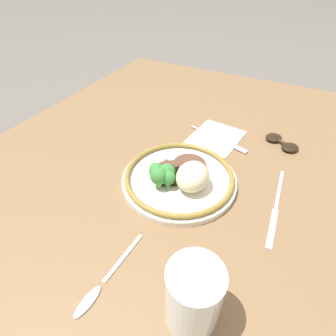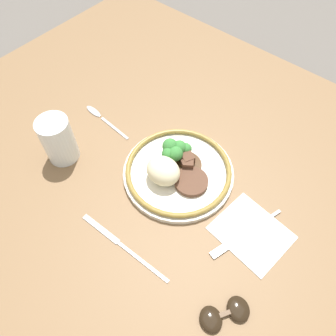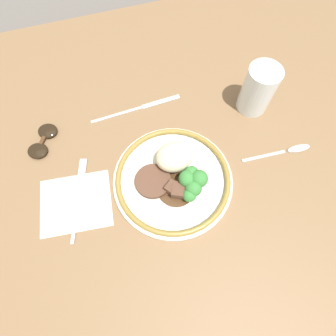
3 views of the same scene
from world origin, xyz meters
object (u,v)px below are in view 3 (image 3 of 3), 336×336
object	(u,v)px
plate	(173,177)
knife	(140,108)
fork	(79,190)
juice_glass	(257,91)
spoon	(290,150)
sunglasses	(43,141)

from	to	relation	value
plate	knife	distance (m)	0.21
plate	fork	bearing A→B (deg)	169.45
juice_glass	knife	size ratio (longest dim) A/B	0.51
spoon	plate	bearing A→B (deg)	-178.19
plate	juice_glass	size ratio (longest dim) A/B	2.20
plate	spoon	size ratio (longest dim) A/B	1.55
fork	knife	distance (m)	0.25
knife	sunglasses	world-z (taller)	sunglasses
plate	fork	size ratio (longest dim) A/B	1.41
juice_glass	sunglasses	world-z (taller)	juice_glass
juice_glass	spoon	distance (m)	0.16
plate	fork	world-z (taller)	plate
juice_glass	sunglasses	size ratio (longest dim) A/B	1.11
juice_glass	sunglasses	xyz separation A→B (m)	(-0.51, 0.05, -0.05)
knife	sunglasses	distance (m)	0.24
spoon	sunglasses	size ratio (longest dim) A/B	1.58
juice_glass	spoon	size ratio (longest dim) A/B	0.70
plate	fork	distance (m)	0.21
sunglasses	fork	bearing A→B (deg)	-36.24
plate	sunglasses	bearing A→B (deg)	145.08
sunglasses	juice_glass	bearing A→B (deg)	25.77
plate	spoon	xyz separation A→B (m)	(0.28, -0.01, -0.02)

